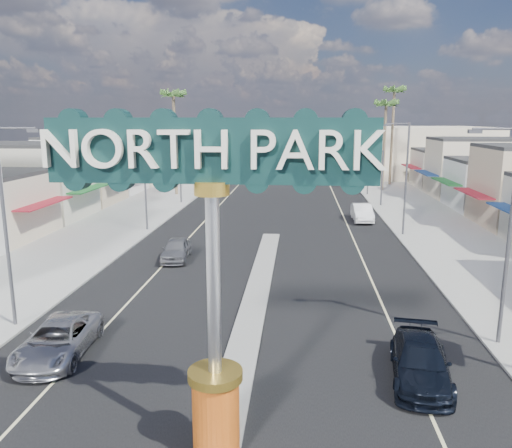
% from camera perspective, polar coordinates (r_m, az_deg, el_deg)
% --- Properties ---
extents(ground, '(160.00, 160.00, 0.00)m').
position_cam_1_polar(ground, '(41.34, 1.86, -1.04)').
color(ground, gray).
rests_on(ground, ground).
extents(road, '(20.00, 120.00, 0.01)m').
position_cam_1_polar(road, '(41.34, 1.86, -1.03)').
color(road, black).
rests_on(road, ground).
extents(median_island, '(1.30, 30.00, 0.16)m').
position_cam_1_polar(median_island, '(26.01, -0.13, -8.78)').
color(median_island, gray).
rests_on(median_island, ground).
extents(sidewalk_left, '(8.00, 120.00, 0.12)m').
position_cam_1_polar(sidewalk_left, '(44.33, -16.53, -0.57)').
color(sidewalk_left, gray).
rests_on(sidewalk_left, ground).
extents(sidewalk_right, '(8.00, 120.00, 0.12)m').
position_cam_1_polar(sidewalk_right, '(42.93, 20.86, -1.26)').
color(sidewalk_right, gray).
rests_on(sidewalk_right, ground).
extents(storefront_row_left, '(12.00, 42.00, 6.00)m').
position_cam_1_polar(storefront_row_left, '(59.65, -21.15, 5.10)').
color(storefront_row_left, beige).
rests_on(storefront_row_left, ground).
extents(storefront_row_right, '(12.00, 42.00, 6.00)m').
position_cam_1_polar(storefront_row_right, '(57.87, 27.21, 4.39)').
color(storefront_row_right, '#B7B29E').
rests_on(storefront_row_right, ground).
extents(backdrop_far_left, '(20.00, 20.00, 8.00)m').
position_cam_1_polar(backdrop_far_left, '(88.75, -10.93, 8.32)').
color(backdrop_far_left, '#B7B29E').
rests_on(backdrop_far_left, ground).
extents(backdrop_far_right, '(20.00, 20.00, 8.00)m').
position_cam_1_polar(backdrop_far_right, '(87.66, 18.24, 7.90)').
color(backdrop_far_right, beige).
rests_on(backdrop_far_right, ground).
extents(gateway_sign, '(8.20, 1.50, 9.15)m').
position_cam_1_polar(gateway_sign, '(12.84, -4.95, -3.24)').
color(gateway_sign, '#B8470E').
rests_on(gateway_sign, median_island).
extents(traffic_signal_left, '(5.09, 0.45, 6.00)m').
position_cam_1_polar(traffic_signal_left, '(55.62, -6.85, 6.69)').
color(traffic_signal_left, '#47474C').
rests_on(traffic_signal_left, ground).
extents(traffic_signal_right, '(5.09, 0.45, 6.00)m').
position_cam_1_polar(traffic_signal_right, '(54.90, 12.40, 6.43)').
color(traffic_signal_right, '#47474C').
rests_on(traffic_signal_right, ground).
extents(streetlight_l_near, '(2.03, 0.22, 9.00)m').
position_cam_1_polar(streetlight_l_near, '(24.21, -26.50, 0.65)').
color(streetlight_l_near, '#47474C').
rests_on(streetlight_l_near, ground).
extents(streetlight_l_mid, '(2.03, 0.22, 9.00)m').
position_cam_1_polar(streetlight_l_mid, '(42.37, -12.41, 5.96)').
color(streetlight_l_mid, '#47474C').
rests_on(streetlight_l_mid, ground).
extents(streetlight_l_far, '(2.03, 0.22, 9.00)m').
position_cam_1_polar(streetlight_l_far, '(63.63, -6.50, 8.07)').
color(streetlight_l_far, '#47474C').
rests_on(streetlight_l_far, ground).
extents(streetlight_r_near, '(2.03, 0.22, 9.00)m').
position_cam_1_polar(streetlight_r_near, '(22.25, 26.67, -0.27)').
color(streetlight_r_near, '#47474C').
rests_on(streetlight_r_near, ground).
extents(streetlight_r_mid, '(2.03, 0.22, 9.00)m').
position_cam_1_polar(streetlight_r_mid, '(41.28, 16.59, 5.59)').
color(streetlight_r_mid, '#47474C').
rests_on(streetlight_r_mid, ground).
extents(streetlight_r_far, '(2.03, 0.22, 9.00)m').
position_cam_1_polar(streetlight_r_far, '(62.91, 12.65, 7.81)').
color(streetlight_r_far, '#47474C').
rests_on(streetlight_r_far, ground).
extents(palm_left_far, '(2.60, 2.60, 13.10)m').
position_cam_1_polar(palm_left_far, '(62.15, -9.41, 13.83)').
color(palm_left_far, brown).
rests_on(palm_left_far, ground).
extents(palm_right_mid, '(2.60, 2.60, 12.10)m').
position_cam_1_polar(palm_right_mid, '(67.12, 14.65, 12.69)').
color(palm_right_mid, brown).
rests_on(palm_right_mid, ground).
extents(palm_right_far, '(2.60, 2.60, 14.10)m').
position_cam_1_polar(palm_right_far, '(73.42, 15.53, 13.94)').
color(palm_right_far, brown).
rests_on(palm_right_far, ground).
extents(suv_left, '(2.66, 5.17, 1.40)m').
position_cam_1_polar(suv_left, '(21.77, -21.67, -12.18)').
color(suv_left, '#9D9DA1').
rests_on(suv_left, ground).
extents(suv_right, '(2.60, 5.09, 1.41)m').
position_cam_1_polar(suv_right, '(19.56, 18.25, -14.71)').
color(suv_right, black).
rests_on(suv_right, ground).
extents(car_parked_left, '(2.02, 4.34, 1.44)m').
position_cam_1_polar(car_parked_left, '(33.84, -9.09, -2.87)').
color(car_parked_left, slate).
rests_on(car_parked_left, ground).
extents(car_parked_right, '(1.71, 4.80, 1.58)m').
position_cam_1_polar(car_parked_right, '(47.08, 12.03, 1.28)').
color(car_parked_right, white).
rests_on(car_parked_right, ground).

